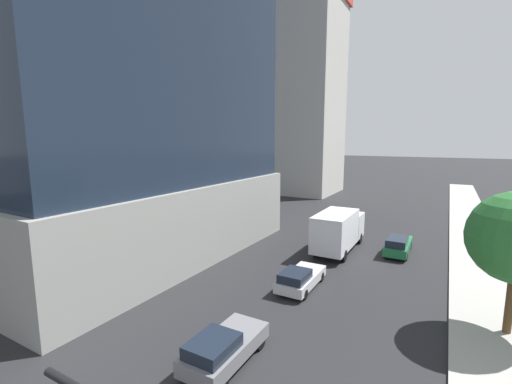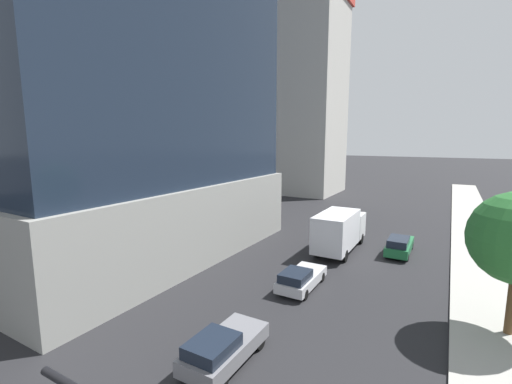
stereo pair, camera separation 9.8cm
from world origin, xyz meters
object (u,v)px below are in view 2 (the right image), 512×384
(car_silver, at_px, (300,278))
(car_gray, at_px, (223,347))
(car_green, at_px, (399,245))
(construction_building, at_px, (304,83))
(box_truck, at_px, (339,229))

(car_silver, xyz_separation_m, car_gray, (0.00, -8.30, 0.07))
(car_green, xyz_separation_m, car_gray, (-4.43, -18.30, -0.00))
(construction_building, xyz_separation_m, car_gray, (15.09, -45.61, -17.98))
(car_silver, bearing_deg, construction_building, 112.02)
(box_truck, bearing_deg, car_gray, -90.00)
(construction_building, relative_size, car_green, 8.85)
(car_gray, bearing_deg, construction_building, 108.31)
(car_green, bearing_deg, box_truck, -159.00)
(box_truck, bearing_deg, construction_building, 117.49)
(car_gray, bearing_deg, box_truck, 90.00)
(box_truck, bearing_deg, car_green, 21.00)
(car_green, xyz_separation_m, box_truck, (-4.43, -1.70, 1.12))
(car_silver, relative_size, car_gray, 1.02)
(construction_building, distance_m, car_green, 38.08)
(car_green, distance_m, car_gray, 18.83)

